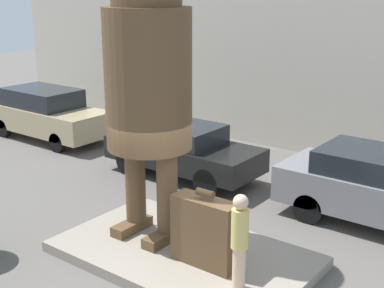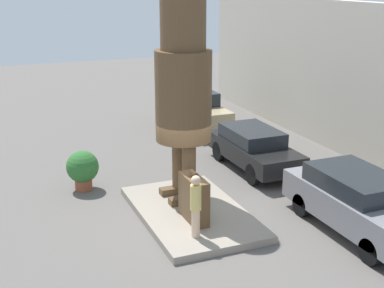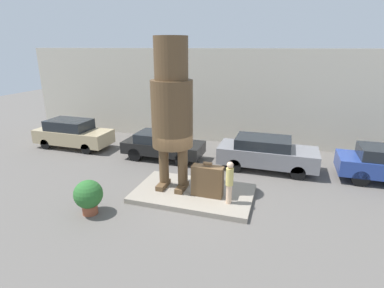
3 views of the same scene
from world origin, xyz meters
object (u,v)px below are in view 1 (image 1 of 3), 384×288
at_px(parked_car_tan, 47,113).
at_px(tourist, 240,238).
at_px(statue_figure, 148,59).
at_px(giant_suitcase, 205,232).
at_px(parked_car_black, 182,148).

bearing_deg(parked_car_tan, tourist, -22.37).
distance_m(statue_figure, parked_car_tan, 8.97).
relative_size(statue_figure, giant_suitcase, 4.21).
bearing_deg(tourist, parked_car_tan, 157.63).
height_order(statue_figure, parked_car_black, statue_figure).
bearing_deg(giant_suitcase, statue_figure, 168.43).
bearing_deg(statue_figure, parked_car_tan, 155.36).
bearing_deg(tourist, giant_suitcase, 160.42).
bearing_deg(parked_car_tan, giant_suitcase, -22.63).
distance_m(parked_car_tan, parked_car_black, 5.82).
distance_m(giant_suitcase, tourist, 1.01).
distance_m(statue_figure, parked_car_black, 4.85).
relative_size(giant_suitcase, tourist, 0.86).
bearing_deg(parked_car_black, tourist, -42.69).
distance_m(tourist, parked_car_tan, 11.01).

